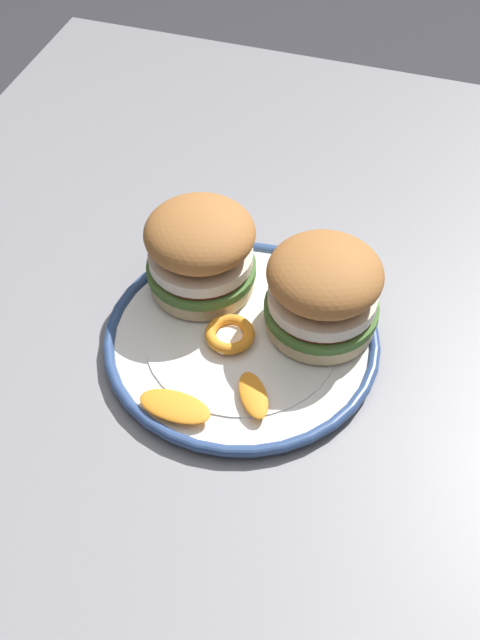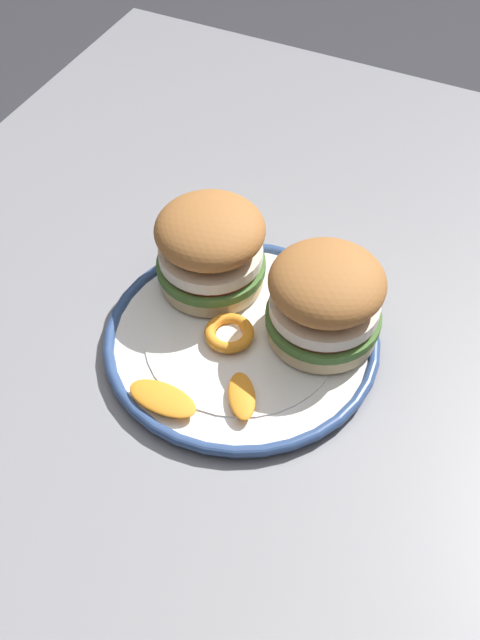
{
  "view_description": "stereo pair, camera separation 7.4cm",
  "coord_description": "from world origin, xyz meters",
  "px_view_note": "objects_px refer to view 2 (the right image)",
  "views": [
    {
      "loc": [
        0.49,
        0.16,
        1.42
      ],
      "look_at": [
        -0.03,
        -0.0,
        0.8
      ],
      "focal_mm": 44.85,
      "sensor_mm": 36.0,
      "label": 1
    },
    {
      "loc": [
        0.46,
        0.23,
        1.42
      ],
      "look_at": [
        -0.03,
        -0.0,
        0.8
      ],
      "focal_mm": 44.85,
      "sensor_mm": 36.0,
      "label": 2
    }
  ],
  "objects_px": {
    "dining_table": "(229,423)",
    "sandwich_half_right": "(325,298)",
    "dinner_plate": "(240,339)",
    "sandwich_half_left": "(210,246)"
  },
  "relations": [
    {
      "from": "sandwich_half_left",
      "to": "sandwich_half_right",
      "type": "relative_size",
      "value": 1.09
    },
    {
      "from": "sandwich_half_left",
      "to": "dining_table",
      "type": "bearing_deg",
      "value": 35.74
    },
    {
      "from": "dining_table",
      "to": "sandwich_half_left",
      "type": "bearing_deg",
      "value": -144.26
    },
    {
      "from": "dinner_plate",
      "to": "sandwich_half_left",
      "type": "height_order",
      "value": "sandwich_half_left"
    },
    {
      "from": "dining_table",
      "to": "sandwich_half_right",
      "type": "relative_size",
      "value": 10.25
    },
    {
      "from": "sandwich_half_right",
      "to": "dining_table",
      "type": "bearing_deg",
      "value": -45.81
    },
    {
      "from": "dinner_plate",
      "to": "sandwich_half_right",
      "type": "relative_size",
      "value": 2.42
    },
    {
      "from": "dining_table",
      "to": "sandwich_half_right",
      "type": "xyz_separation_m",
      "value": [
        -0.07,
        0.07,
        0.17
      ]
    },
    {
      "from": "sandwich_half_left",
      "to": "sandwich_half_right",
      "type": "xyz_separation_m",
      "value": [
        0.02,
        0.14,
        0.0
      ]
    },
    {
      "from": "sandwich_half_right",
      "to": "dinner_plate",
      "type": "bearing_deg",
      "value": -62.01
    }
  ]
}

